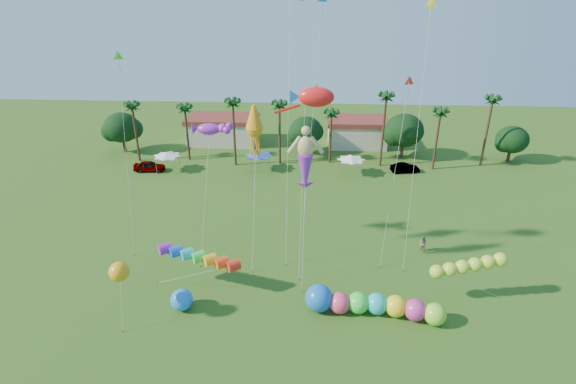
# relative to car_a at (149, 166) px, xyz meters

# --- Properties ---
(ground) EXTENTS (160.00, 160.00, 0.00)m
(ground) POSITION_rel_car_a_xyz_m (22.83, -35.64, -0.81)
(ground) COLOR #285116
(ground) RESTS_ON ground
(tree_line) EXTENTS (69.46, 8.91, 11.00)m
(tree_line) POSITION_rel_car_a_xyz_m (26.40, 8.35, 3.47)
(tree_line) COLOR #3A2819
(tree_line) RESTS_ON ground
(buildings_row) EXTENTS (35.00, 7.00, 4.00)m
(buildings_row) POSITION_rel_car_a_xyz_m (19.74, 14.36, 1.19)
(buildings_row) COLOR beige
(buildings_row) RESTS_ON ground
(tent_row) EXTENTS (31.00, 4.00, 0.60)m
(tent_row) POSITION_rel_car_a_xyz_m (16.83, 0.69, 1.94)
(tent_row) COLOR white
(tent_row) RESTS_ON ground
(car_a) EXTENTS (4.83, 2.15, 1.61)m
(car_a) POSITION_rel_car_a_xyz_m (0.00, 0.00, 0.00)
(car_a) COLOR #4C4C54
(car_a) RESTS_ON ground
(car_b) EXTENTS (4.53, 2.23, 1.43)m
(car_b) POSITION_rel_car_a_xyz_m (39.23, 1.72, -0.09)
(car_b) COLOR #4C4C54
(car_b) RESTS_ON ground
(spectator_b) EXTENTS (1.08, 1.11, 1.81)m
(spectator_b) POSITION_rel_car_a_xyz_m (37.13, -20.77, 0.10)
(spectator_b) COLOR gray
(spectator_b) RESTS_ON ground
(caterpillar_inflatable) EXTENTS (12.16, 3.59, 2.48)m
(caterpillar_inflatable) POSITION_rel_car_a_xyz_m (30.20, -31.33, 0.23)
(caterpillar_inflatable) COLOR #F6406B
(caterpillar_inflatable) RESTS_ON ground
(blue_ball) EXTENTS (1.97, 1.97, 1.97)m
(blue_ball) POSITION_rel_car_a_xyz_m (13.74, -31.56, 0.18)
(blue_ball) COLOR #1B7FF8
(blue_ball) RESTS_ON ground
(rainbow_tube) EXTENTS (9.66, 4.30, 3.59)m
(rainbow_tube) POSITION_rel_car_a_xyz_m (16.06, -29.03, 2.24)
(rainbow_tube) COLOR red
(rainbow_tube) RESTS_ON ground
(green_worm) EXTENTS (9.83, 3.72, 3.86)m
(green_worm) POSITION_rel_car_a_xyz_m (36.30, -29.05, 2.29)
(green_worm) COLOR #B6E031
(green_worm) RESTS_ON ground
(orange_ball_kite) EXTENTS (2.06, 2.28, 6.05)m
(orange_ball_kite) POSITION_rel_car_a_xyz_m (9.58, -33.57, 4.41)
(orange_ball_kite) COLOR #F5A214
(orange_ball_kite) RESTS_ON ground
(merman_kite) EXTENTS (2.64, 5.20, 14.39)m
(merman_kite) POSITION_rel_car_a_xyz_m (24.36, -24.41, 10.66)
(merman_kite) COLOR tan
(merman_kite) RESTS_ON ground
(fish_kite) EXTENTS (4.91, 5.28, 18.06)m
(fish_kite) POSITION_rel_car_a_xyz_m (25.22, -22.33, 16.23)
(fish_kite) COLOR red
(fish_kite) RESTS_ON ground
(squid_kite) EXTENTS (2.24, 4.90, 16.25)m
(squid_kite) POSITION_rel_car_a_xyz_m (19.43, -21.95, 12.98)
(squid_kite) COLOR orange
(squid_kite) RESTS_ON ground
(lobster_kite) EXTENTS (4.62, 6.58, 13.98)m
(lobster_kite) POSITION_rel_car_a_xyz_m (14.60, -20.15, 12.37)
(lobster_kite) COLOR purple
(lobster_kite) RESTS_ON ground
(delta_kite_red) EXTENTS (2.35, 4.47, 18.61)m
(delta_kite_red) POSITION_rel_car_a_xyz_m (33.83, -20.09, 16.85)
(delta_kite_red) COLOR red
(delta_kite_red) RESTS_ON ground
(delta_kite_yellow) EXTENTS (1.13, 4.26, 25.36)m
(delta_kite_yellow) POSITION_rel_car_a_xyz_m (34.82, -20.76, 23.31)
(delta_kite_yellow) COLOR yellow
(delta_kite_yellow) RESTS_ON ground
(delta_kite_green) EXTENTS (1.11, 3.91, 20.60)m
(delta_kite_green) POSITION_rel_car_a_xyz_m (6.25, -19.77, 18.75)
(delta_kite_green) COLOR #39DE34
(delta_kite_green) RESTS_ON ground
(delta_kite_blue) EXTENTS (2.23, 4.99, 25.51)m
(delta_kite_blue) POSITION_rel_car_a_xyz_m (25.64, -10.27, 23.57)
(delta_kite_blue) COLOR #1785D7
(delta_kite_blue) RESTS_ON ground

